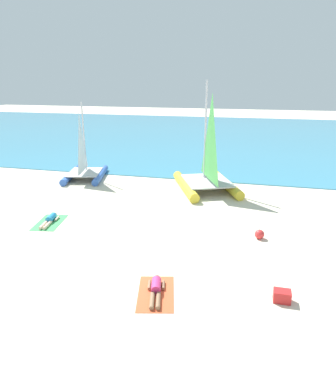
% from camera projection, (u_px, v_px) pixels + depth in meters
% --- Properties ---
extents(ground_plane, '(120.00, 120.00, 0.00)m').
position_uv_depth(ground_plane, '(187.00, 187.00, 21.14)').
color(ground_plane, beige).
extents(ocean_water, '(120.00, 40.00, 0.05)m').
position_uv_depth(ocean_water, '(221.00, 135.00, 40.91)').
color(ocean_water, teal).
rests_on(ocean_water, ground).
extents(sailboat_blue, '(3.28, 4.27, 4.95)m').
position_uv_depth(sailboat_blue, '(85.00, 168.00, 22.64)').
color(sailboat_blue, blue).
rests_on(sailboat_blue, ground).
extents(sailboat_yellow, '(4.73, 5.64, 6.28)m').
position_uv_depth(sailboat_yellow, '(207.00, 175.00, 20.26)').
color(sailboat_yellow, yellow).
rests_on(sailboat_yellow, ground).
extents(towel_left, '(1.41, 2.06, 0.01)m').
position_uv_depth(towel_left, '(50.00, 222.00, 15.83)').
color(towel_left, '#4CB266').
rests_on(towel_left, ground).
extents(sunbather_left, '(0.67, 1.56, 0.30)m').
position_uv_depth(sunbather_left, '(50.00, 219.00, 15.85)').
color(sunbather_left, '#268CCC').
rests_on(sunbather_left, towel_left).
extents(towel_right, '(1.51, 2.10, 0.01)m').
position_uv_depth(towel_right, '(156.00, 293.00, 10.58)').
color(towel_right, '#EA5933').
rests_on(towel_right, ground).
extents(sunbather_right, '(0.75, 1.56, 0.30)m').
position_uv_depth(sunbather_right, '(156.00, 289.00, 10.61)').
color(sunbather_right, '#D83372').
rests_on(sunbather_right, towel_right).
extents(beach_ball, '(0.39, 0.39, 0.39)m').
position_uv_depth(beach_ball, '(260.00, 234.00, 14.18)').
color(beach_ball, red).
rests_on(beach_ball, ground).
extents(cooler_box, '(0.50, 0.36, 0.36)m').
position_uv_depth(cooler_box, '(282.00, 296.00, 10.16)').
color(cooler_box, red).
rests_on(cooler_box, ground).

